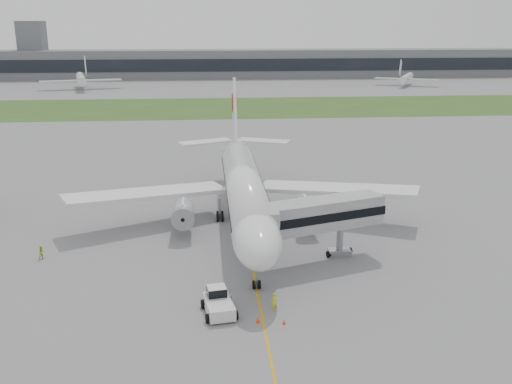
{
  "coord_description": "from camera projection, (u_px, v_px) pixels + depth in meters",
  "views": [
    {
      "loc": [
        -4.73,
        -68.6,
        26.29
      ],
      "look_at": [
        1.42,
        2.0,
        5.42
      ],
      "focal_mm": 40.0,
      "sensor_mm": 36.0,
      "label": 1
    }
  ],
  "objects": [
    {
      "name": "airliner",
      "position": [
        244.0,
        185.0,
        76.44
      ],
      "size": [
        48.13,
        53.95,
        17.88
      ],
      "color": "white",
      "rests_on": "ground"
    },
    {
      "name": "apron_markings",
      "position": [
        249.0,
        252.0,
        68.6
      ],
      "size": [
        70.0,
        70.0,
        0.04
      ],
      "primitive_type": null,
      "color": "orange",
      "rests_on": "ground"
    },
    {
      "name": "safety_cone_right",
      "position": [
        284.0,
        322.0,
        51.95
      ],
      "size": [
        0.36,
        0.36,
        0.49
      ],
      "primitive_type": "cone",
      "color": "#FA3C0D",
      "rests_on": "ground"
    },
    {
      "name": "control_tower",
      "position": [
        36.0,
        79.0,
        287.6
      ],
      "size": [
        12.0,
        12.0,
        56.0
      ],
      "primitive_type": null,
      "color": "slate",
      "rests_on": "ground"
    },
    {
      "name": "terminal_building",
      "position": [
        215.0,
        64.0,
        291.09
      ],
      "size": [
        320.0,
        22.3,
        14.0
      ],
      "color": "slate",
      "rests_on": "ground"
    },
    {
      "name": "ground_crew_near",
      "position": [
        274.0,
        301.0,
        54.32
      ],
      "size": [
        0.81,
        0.74,
        1.85
      ],
      "primitive_type": "imported",
      "rotation": [
        0.0,
        0.0,
        3.72
      ],
      "color": "#D0DF25",
      "rests_on": "ground"
    },
    {
      "name": "safety_cone_left",
      "position": [
        258.0,
        320.0,
        52.23
      ],
      "size": [
        0.41,
        0.41,
        0.56
      ],
      "primitive_type": "cone",
      "color": "#FA3C0D",
      "rests_on": "ground"
    },
    {
      "name": "distant_aircraft_left",
      "position": [
        82.0,
        89.0,
        240.46
      ],
      "size": [
        38.94,
        36.01,
        12.7
      ],
      "primitive_type": null,
      "rotation": [
        0.0,
        0.0,
        0.23
      ],
      "color": "white",
      "rests_on": "ground"
    },
    {
      "name": "ground_crew_far",
      "position": [
        42.0,
        252.0,
        66.31
      ],
      "size": [
        0.98,
        0.95,
        1.59
      ],
      "primitive_type": "imported",
      "rotation": [
        0.0,
        0.0,
        0.67
      ],
      "color": "#97C420",
      "rests_on": "ground"
    },
    {
      "name": "ground",
      "position": [
        246.0,
        237.0,
        73.38
      ],
      "size": [
        600.0,
        600.0,
        0.0
      ],
      "primitive_type": "plane",
      "color": "gray",
      "rests_on": "ground"
    },
    {
      "name": "grass_strip",
      "position": [
        221.0,
        107.0,
        188.06
      ],
      "size": [
        600.0,
        50.0,
        0.02
      ],
      "primitive_type": "cube",
      "color": "#2F4D1D",
      "rests_on": "ground"
    },
    {
      "name": "distant_aircraft_right",
      "position": [
        406.0,
        86.0,
        253.92
      ],
      "size": [
        35.81,
        34.37,
        10.61
      ],
      "primitive_type": null,
      "rotation": [
        0.0,
        0.0,
        -0.47
      ],
      "color": "white",
      "rests_on": "ground"
    },
    {
      "name": "jet_bridge",
      "position": [
        311.0,
        217.0,
        63.64
      ],
      "size": [
        16.01,
        9.38,
        7.65
      ],
      "rotation": [
        0.0,
        0.0,
        0.33
      ],
      "color": "#B4B4B7",
      "rests_on": "ground"
    },
    {
      "name": "pushback_tug",
      "position": [
        218.0,
        302.0,
        53.93
      ],
      "size": [
        3.52,
        4.7,
        2.24
      ],
      "rotation": [
        0.0,
        0.0,
        0.15
      ],
      "color": "silver",
      "rests_on": "ground"
    }
  ]
}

